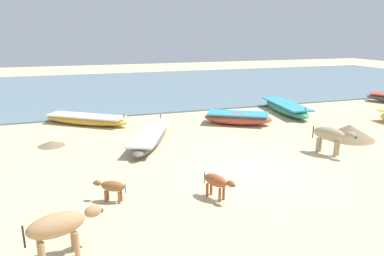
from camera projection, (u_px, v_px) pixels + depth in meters
The scene contains 12 objects.
ground at pixel (251, 171), 11.09m from camera, with size 80.00×80.00×0.00m, color #CCB789.
sea_water at pixel (143, 86), 28.26m from camera, with size 60.00×20.00×0.08m, color slate.
fishing_boat_0 at pixel (86, 119), 16.64m from camera, with size 4.10×3.24×0.66m.
fishing_boat_1 at pixel (151, 136), 13.95m from camera, with size 2.77×4.69×0.67m.
fishing_boat_2 at pixel (286, 108), 18.97m from camera, with size 1.67×4.57×0.76m.
fishing_boat_6 at pixel (238, 118), 16.71m from camera, with size 3.36×2.61×0.77m.
cow_adult_dun at pixel (330, 135), 12.44m from camera, with size 0.99×1.47×1.01m.
calf_near_rust at pixel (217, 182), 9.16m from camera, with size 0.66×0.97×0.67m.
calf_far_brown at pixel (112, 187), 9.01m from camera, with size 0.83×0.59×0.58m.
cow_second_adult_tan at pixel (59, 226), 6.64m from camera, with size 1.48×0.70×0.97m.
debris_pile_0 at pixel (349, 131), 14.48m from camera, with size 2.02×2.02×0.58m, color #7A6647.
debris_pile_1 at pixel (51, 143), 13.57m from camera, with size 1.02×1.02×0.19m, color #7A6647.
Camera 1 is at (-4.99, -9.24, 4.25)m, focal length 32.82 mm.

